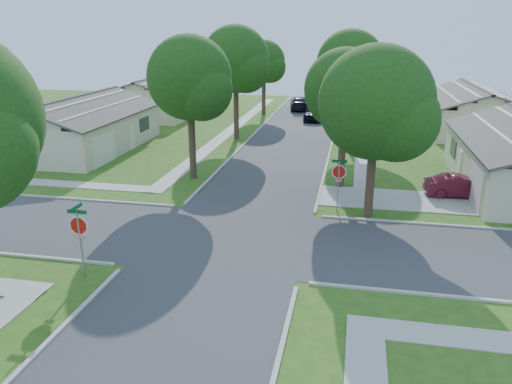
{
  "coord_description": "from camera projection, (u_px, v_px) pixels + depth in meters",
  "views": [
    {
      "loc": [
        5.35,
        -20.58,
        9.35
      ],
      "look_at": [
        0.79,
        2.23,
        1.6
      ],
      "focal_mm": 35.0,
      "sensor_mm": 36.0,
      "label": 1
    }
  ],
  "objects": [
    {
      "name": "ground",
      "position": [
        230.0,
        239.0,
        23.09
      ],
      "size": [
        100.0,
        100.0,
        0.0
      ],
      "primitive_type": "plane",
      "color": "#2C5416",
      "rests_on": "ground"
    },
    {
      "name": "road_ns",
      "position": [
        230.0,
        238.0,
        23.09
      ],
      "size": [
        7.0,
        100.0,
        0.02
      ],
      "primitive_type": "cube",
      "color": "#333335",
      "rests_on": "ground"
    },
    {
      "name": "sidewalk_ne",
      "position": [
        362.0,
        132.0,
        46.14
      ],
      "size": [
        1.2,
        40.0,
        0.04
      ],
      "primitive_type": "cube",
      "color": "#9E9B91",
      "rests_on": "ground"
    },
    {
      "name": "sidewalk_nw",
      "position": [
        234.0,
        127.0,
        48.41
      ],
      "size": [
        1.2,
        40.0,
        0.04
      ],
      "primitive_type": "cube",
      "color": "#9E9B91",
      "rests_on": "ground"
    },
    {
      "name": "driveway",
      "position": [
        396.0,
        200.0,
        28.22
      ],
      "size": [
        8.8,
        3.6,
        0.05
      ],
      "primitive_type": "cube",
      "color": "#9E9B91",
      "rests_on": "ground"
    },
    {
      "name": "stop_sign_sw",
      "position": [
        79.0,
        229.0,
        18.95
      ],
      "size": [
        1.05,
        0.8,
        2.98
      ],
      "color": "gray",
      "rests_on": "ground"
    },
    {
      "name": "stop_sign_ne",
      "position": [
        339.0,
        174.0,
        25.95
      ],
      "size": [
        1.05,
        0.8,
        2.98
      ],
      "color": "gray",
      "rests_on": "ground"
    },
    {
      "name": "tree_e_near",
      "position": [
        346.0,
        94.0,
        28.8
      ],
      "size": [
        4.97,
        4.8,
        8.28
      ],
      "color": "#38281C",
      "rests_on": "ground"
    },
    {
      "name": "tree_e_mid",
      "position": [
        351.0,
        67.0,
        39.78
      ],
      "size": [
        5.59,
        5.4,
        9.21
      ],
      "color": "#38281C",
      "rests_on": "ground"
    },
    {
      "name": "tree_e_far",
      "position": [
        353.0,
        60.0,
        51.96
      ],
      "size": [
        5.17,
        5.0,
        8.72
      ],
      "color": "#38281C",
      "rests_on": "ground"
    },
    {
      "name": "tree_w_near",
      "position": [
        191.0,
        82.0,
        30.4
      ],
      "size": [
        5.38,
        5.2,
        8.97
      ],
      "color": "#38281C",
      "rests_on": "ground"
    },
    {
      "name": "tree_w_mid",
      "position": [
        236.0,
        62.0,
        41.45
      ],
      "size": [
        5.8,
        5.6,
        9.56
      ],
      "color": "#38281C",
      "rests_on": "ground"
    },
    {
      "name": "tree_w_far",
      "position": [
        264.0,
        64.0,
        53.86
      ],
      "size": [
        4.76,
        4.6,
        8.04
      ],
      "color": "#38281C",
      "rests_on": "ground"
    },
    {
      "name": "tree_ne_corner",
      "position": [
        377.0,
        108.0,
        24.06
      ],
      "size": [
        5.8,
        5.6,
        8.66
      ],
      "color": "#38281C",
      "rests_on": "ground"
    },
    {
      "name": "house_ne_far",
      "position": [
        471.0,
        114.0,
        46.62
      ],
      "size": [
        8.42,
        13.6,
        4.23
      ],
      "color": "beige",
      "rests_on": "ground"
    },
    {
      "name": "house_nw_near",
      "position": [
        80.0,
        130.0,
        39.54
      ],
      "size": [
        8.42,
        13.6,
        4.23
      ],
      "color": "beige",
      "rests_on": "ground"
    },
    {
      "name": "house_nw_far",
      "position": [
        161.0,
        100.0,
        55.36
      ],
      "size": [
        8.42,
        13.6,
        4.23
      ],
      "color": "beige",
      "rests_on": "ground"
    },
    {
      "name": "car_driveway",
      "position": [
        460.0,
        186.0,
        28.58
      ],
      "size": [
        3.97,
        1.71,
        1.27
      ],
      "primitive_type": "imported",
      "rotation": [
        0.0,
        0.0,
        1.67
      ],
      "color": "#541121",
      "rests_on": "ground"
    },
    {
      "name": "car_curb_east",
      "position": [
        315.0,
        112.0,
        51.97
      ],
      "size": [
        2.2,
        4.9,
        1.63
      ],
      "primitive_type": "imported",
      "rotation": [
        0.0,
        0.0,
        -0.06
      ],
      "color": "black",
      "rests_on": "ground"
    },
    {
      "name": "car_curb_west",
      "position": [
        299.0,
        103.0,
        58.6
      ],
      "size": [
        2.74,
        5.41,
        1.51
      ],
      "primitive_type": "imported",
      "rotation": [
        0.0,
        0.0,
        3.27
      ],
      "color": "black",
      "rests_on": "ground"
    }
  ]
}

